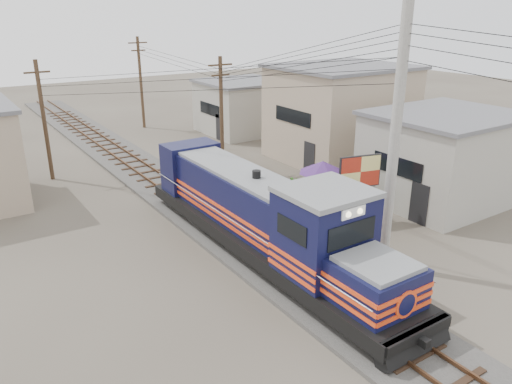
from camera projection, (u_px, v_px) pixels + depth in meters
ground at (306, 285)px, 18.56m from camera, size 120.00×120.00×0.00m
ballast at (187, 201)px, 26.34m from camera, size 3.60×70.00×0.16m
track at (187, 198)px, 26.27m from camera, size 1.15×70.00×0.12m
locomotive at (264, 218)px, 20.13m from camera, size 2.90×15.79×3.91m
utility_pole_main at (394, 144)px, 18.24m from camera, size 0.40×0.40×10.00m
wooden_pole_mid at (221, 112)px, 30.54m from camera, size 1.60×0.24×7.00m
wooden_pole_far at (141, 81)px, 41.54m from camera, size 1.60×0.24×7.50m
wooden_pole_left at (44, 119)px, 28.74m from camera, size 1.60×0.24×7.00m
power_lines at (191, 58)px, 22.48m from camera, size 9.65×19.00×3.30m
shophouse_front at (443, 157)px, 26.04m from camera, size 7.35×6.30×4.70m
shophouse_mid at (340, 112)px, 33.33m from camera, size 8.40×7.35×6.20m
shophouse_back at (242, 106)px, 40.71m from camera, size 6.30×6.30×4.20m
billboard at (360, 173)px, 23.25m from camera, size 2.10×0.64×3.30m
market_umbrella at (323, 167)px, 24.52m from camera, size 3.08×3.08×2.64m
vendor at (329, 192)px, 25.61m from camera, size 0.69×0.55×1.64m
plant_nursery at (356, 211)px, 24.08m from camera, size 3.24×1.88×1.12m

